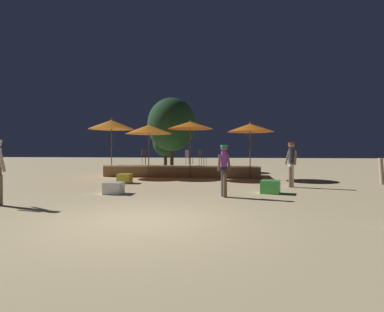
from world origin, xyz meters
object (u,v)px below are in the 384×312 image
object	(u,v)px
patio_umbrella_3	(250,128)
cube_seat_2	(114,188)
cube_seat_0	(125,178)
frisbee_disc	(118,194)
bistro_chair_0	(188,156)
patio_umbrella_1	(190,125)
cube_seat_1	(270,187)
background_tree_0	(172,125)
patio_umbrella_0	(111,125)
bistro_chair_2	(145,156)
person_3	(291,161)
background_tree_1	(165,143)
patio_umbrella_2	(149,129)
bistro_chair_1	(201,156)
person_1	(224,168)

from	to	relation	value
patio_umbrella_3	cube_seat_2	xyz separation A→B (m)	(-4.93, -6.35, -2.53)
cube_seat_0	frisbee_disc	distance (m)	3.70
patio_umbrella_3	bistro_chair_0	distance (m)	4.54
patio_umbrella_1	cube_seat_1	bearing A→B (deg)	-54.79
bistro_chair_0	background_tree_0	distance (m)	5.07
cube_seat_2	bistro_chair_0	world-z (taller)	bistro_chair_0
patio_umbrella_0	bistro_chair_0	world-z (taller)	patio_umbrella_0
cube_seat_0	bistro_chair_2	size ratio (longest dim) A/B	0.73
cube_seat_2	person_3	distance (m)	7.12
patio_umbrella_3	bistro_chair_2	world-z (taller)	patio_umbrella_3
bistro_chair_2	background_tree_0	size ratio (longest dim) A/B	0.16
patio_umbrella_0	patio_umbrella_3	xyz separation A→B (m)	(7.85, -0.12, -0.28)
patio_umbrella_3	frisbee_disc	world-z (taller)	patio_umbrella_3
background_tree_1	frisbee_disc	bearing A→B (deg)	-82.50
patio_umbrella_2	bistro_chair_1	world-z (taller)	patio_umbrella_2
cube_seat_0	frisbee_disc	bearing A→B (deg)	-72.01
patio_umbrella_0	person_3	distance (m)	10.23
cube_seat_0	background_tree_1	bearing A→B (deg)	94.05
patio_umbrella_3	person_1	size ratio (longest dim) A/B	1.79
person_3	cube_seat_1	bearing A→B (deg)	9.70
person_3	cube_seat_0	bearing A→B (deg)	-55.73
bistro_chair_0	bistro_chair_2	bearing A→B (deg)	44.12
cube_seat_1	background_tree_1	bearing A→B (deg)	117.67
cube_seat_2	person_1	size ratio (longest dim) A/B	0.38
frisbee_disc	background_tree_0	distance (m)	13.22
bistro_chair_1	background_tree_0	xyz separation A→B (m)	(-2.87, 4.85, 2.31)
patio_umbrella_0	background_tree_0	world-z (taller)	background_tree_0
person_1	bistro_chair_0	size ratio (longest dim) A/B	1.88
cube_seat_1	bistro_chair_0	world-z (taller)	bistro_chair_0
patio_umbrella_3	person_1	bearing A→B (deg)	-99.52
patio_umbrella_3	person_3	size ratio (longest dim) A/B	1.64
cube_seat_2	bistro_chair_2	bearing A→B (deg)	100.46
patio_umbrella_2	person_1	bearing A→B (deg)	-55.69
patio_umbrella_2	bistro_chair_0	bearing A→B (deg)	46.68
frisbee_disc	person_3	bearing A→B (deg)	26.12
background_tree_1	bistro_chair_0	bearing A→B (deg)	-64.13
bistro_chair_0	cube_seat_0	bearing A→B (deg)	108.23
patio_umbrella_3	cube_seat_0	world-z (taller)	patio_umbrella_3
bistro_chair_1	background_tree_0	world-z (taller)	background_tree_0
patio_umbrella_0	person_3	bearing A→B (deg)	-20.96
patio_umbrella_1	bistro_chair_0	distance (m)	2.90
cube_seat_1	background_tree_0	distance (m)	13.53
patio_umbrella_1	frisbee_disc	distance (m)	7.11
bistro_chair_0	frisbee_disc	bearing A→B (deg)	124.23
patio_umbrella_3	bistro_chair_2	size ratio (longest dim) A/B	3.37
patio_umbrella_1	person_3	xyz separation A→B (m)	(4.73, -3.29, -1.82)
cube_seat_1	bistro_chair_2	world-z (taller)	bistro_chair_2
cube_seat_0	cube_seat_2	xyz separation A→B (m)	(0.91, -3.34, -0.02)
patio_umbrella_1	person_3	size ratio (longest dim) A/B	1.72
cube_seat_2	bistro_chair_0	distance (m)	8.62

